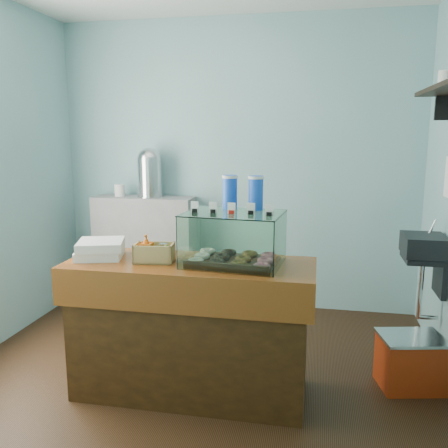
% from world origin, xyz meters
% --- Properties ---
extents(ground, '(3.50, 3.50, 0.00)m').
position_xyz_m(ground, '(0.00, 0.00, 0.00)').
color(ground, black).
rests_on(ground, ground).
extents(room_shell, '(3.54, 3.04, 2.82)m').
position_xyz_m(room_shell, '(0.03, 0.01, 1.71)').
color(room_shell, '#76AAAC').
rests_on(room_shell, ground).
extents(counter, '(1.60, 0.60, 0.90)m').
position_xyz_m(counter, '(0.00, -0.25, 0.46)').
color(counter, '#45250D').
rests_on(counter, ground).
extents(back_shelf, '(1.00, 0.32, 1.10)m').
position_xyz_m(back_shelf, '(-0.90, 1.32, 0.55)').
color(back_shelf, gray).
rests_on(back_shelf, ground).
extents(display_case, '(0.64, 0.50, 0.55)m').
position_xyz_m(display_case, '(0.29, -0.20, 1.08)').
color(display_case, '#321D0F').
rests_on(display_case, counter).
extents(condiment_crate, '(0.27, 0.18, 0.18)m').
position_xyz_m(condiment_crate, '(-0.23, -0.29, 0.96)').
color(condiment_crate, tan).
rests_on(condiment_crate, counter).
extents(pastry_boxes, '(0.37, 0.37, 0.12)m').
position_xyz_m(pastry_boxes, '(-0.62, -0.25, 0.96)').
color(pastry_boxes, white).
rests_on(pastry_boxes, counter).
extents(coffee_urn, '(0.26, 0.26, 0.48)m').
position_xyz_m(coffee_urn, '(-0.83, 1.32, 1.35)').
color(coffee_urn, silver).
rests_on(coffee_urn, back_shelf).
extents(red_cooler, '(0.48, 0.40, 0.37)m').
position_xyz_m(red_cooler, '(1.45, 0.09, 0.19)').
color(red_cooler, '#B52F0E').
rests_on(red_cooler, ground).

